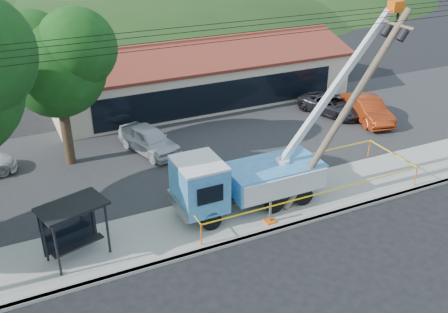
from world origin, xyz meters
TOP-DOWN VIEW (x-y plane):
  - ground at (0.00, 0.00)m, footprint 120.00×120.00m
  - curb at (0.00, 2.10)m, footprint 60.00×0.25m
  - sidewalk at (0.00, 4.00)m, footprint 60.00×4.00m
  - parking_lot at (0.00, 12.00)m, footprint 60.00×12.00m
  - strip_mall at (4.00, 19.98)m, footprint 22.50×8.53m
  - tree_lot at (-7.00, 13.00)m, footprint 6.30×5.60m
  - hill_center at (10.00, 55.00)m, footprint 89.60×64.00m
  - hill_east at (30.00, 55.00)m, footprint 72.80×52.00m
  - utility_truck at (-0.06, 4.47)m, footprint 11.54×3.99m
  - leaning_pole at (4.88, 3.41)m, footprint 6.25×1.88m
  - bus_shelter at (-8.29, 4.09)m, footprint 2.98×2.30m
  - caution_tape at (2.84, 4.30)m, footprint 12.31×3.78m
  - car_silver at (-2.42, 12.43)m, footprint 3.18×5.03m
  - car_red at (12.63, 10.78)m, footprint 2.73×5.25m
  - car_dark at (11.15, 12.78)m, footprint 3.74×5.37m

SIDE VIEW (x-z plane):
  - ground at x=0.00m, z-range 0.00..0.00m
  - hill_center at x=10.00m, z-range -16.00..16.00m
  - hill_east at x=30.00m, z-range -13.00..13.00m
  - car_silver at x=-2.42m, z-range -0.80..0.80m
  - car_red at x=12.63m, z-range -0.82..0.82m
  - car_dark at x=11.15m, z-range -0.68..0.68m
  - parking_lot at x=0.00m, z-range 0.00..0.10m
  - curb at x=0.00m, z-range 0.00..0.15m
  - sidewalk at x=0.00m, z-range 0.00..0.15m
  - caution_tape at x=2.84m, z-range 0.42..1.51m
  - utility_truck at x=-0.06m, z-range -2.88..6.41m
  - strip_mall at x=4.00m, z-range -0.46..4.22m
  - bus_shelter at x=-8.29m, z-range 0.74..3.28m
  - leaning_pole at x=4.88m, z-range 0.51..9.73m
  - tree_lot at x=-7.00m, z-range 1.74..10.68m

